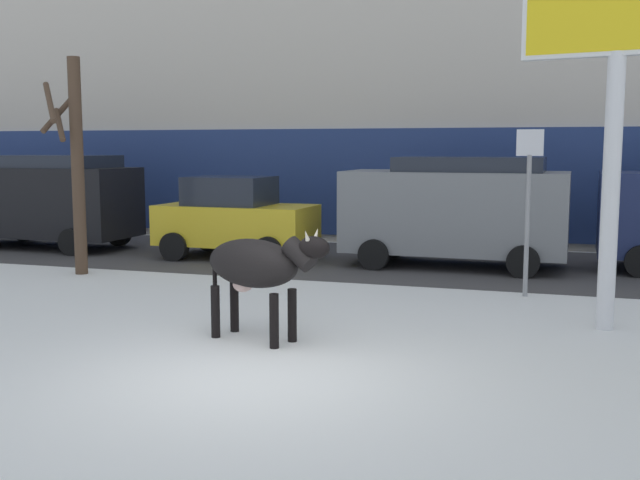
{
  "coord_description": "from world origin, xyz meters",
  "views": [
    {
      "loc": [
        3.18,
        -7.54,
        2.54
      ],
      "look_at": [
        -0.29,
        3.46,
        1.1
      ],
      "focal_mm": 42.22,
      "sensor_mm": 36.0,
      "label": 1
    }
  ],
  "objects": [
    {
      "name": "billboard",
      "position": [
        3.88,
        3.46,
        4.31
      ],
      "size": [
        2.51,
        0.67,
        5.56
      ],
      "color": "silver",
      "rests_on": "ground"
    },
    {
      "name": "street_sign",
      "position": [
        2.72,
        5.54,
        1.67
      ],
      "size": [
        0.44,
        0.08,
        2.82
      ],
      "color": "gray",
      "rests_on": "ground"
    },
    {
      "name": "building_facade",
      "position": [
        0.0,
        14.61,
        6.48
      ],
      "size": [
        44.0,
        6.1,
        13.0
      ],
      "color": "beige",
      "rests_on": "ground"
    },
    {
      "name": "car_grey_van",
      "position": [
        1.16,
        8.36,
        1.24
      ],
      "size": [
        4.64,
        2.2,
        2.32
      ],
      "color": "slate",
      "rests_on": "ground"
    },
    {
      "name": "ground_plane",
      "position": [
        0.0,
        0.0,
        0.0
      ],
      "size": [
        120.0,
        120.0,
        0.0
      ],
      "primitive_type": "plane",
      "color": "white"
    },
    {
      "name": "car_black_van",
      "position": [
        -9.03,
        8.3,
        1.24
      ],
      "size": [
        4.64,
        2.2,
        2.32
      ],
      "color": "black",
      "rests_on": "ground"
    },
    {
      "name": "cow_black",
      "position": [
        -0.51,
        1.44,
        0.99
      ],
      "size": [
        1.93,
        0.97,
        1.54
      ],
      "color": "black",
      "rests_on": "ground"
    },
    {
      "name": "pedestrian_by_cars",
      "position": [
        1.55,
        11.45,
        0.88
      ],
      "size": [
        0.36,
        0.24,
        1.73
      ],
      "color": "#282833",
      "rests_on": "ground"
    },
    {
      "name": "bare_tree_left_lot",
      "position": [
        -5.91,
        5.19,
        2.27
      ],
      "size": [
        0.85,
        1.24,
        4.27
      ],
      "color": "#4C3828",
      "rests_on": "ground"
    },
    {
      "name": "road_strip",
      "position": [
        0.0,
        8.63,
        0.0
      ],
      "size": [
        60.0,
        5.6,
        0.01
      ],
      "primitive_type": "cube",
      "color": "#423F3F",
      "rests_on": "ground"
    },
    {
      "name": "car_yellow_hatchback",
      "position": [
        -3.79,
        8.11,
        0.93
      ],
      "size": [
        3.54,
        1.99,
        1.86
      ],
      "color": "gold",
      "rests_on": "ground"
    }
  ]
}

